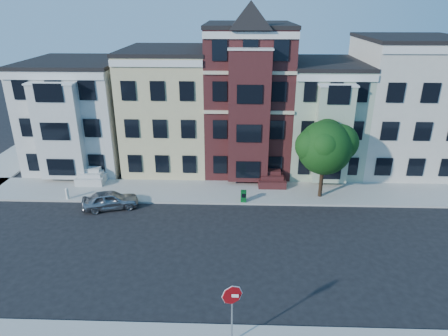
{
  "coord_description": "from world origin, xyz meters",
  "views": [
    {
      "loc": [
        -0.89,
        -20.16,
        13.82
      ],
      "look_at": [
        -1.68,
        2.99,
        4.2
      ],
      "focal_mm": 32.0,
      "sensor_mm": 36.0,
      "label": 1
    }
  ],
  "objects_px": {
    "street_tree": "(324,151)",
    "fire_hydrant": "(67,194)",
    "stop_sign": "(232,311)",
    "parked_car": "(110,200)",
    "newspaper_box": "(244,196)"
  },
  "relations": [
    {
      "from": "parked_car",
      "to": "stop_sign",
      "type": "height_order",
      "value": "stop_sign"
    },
    {
      "from": "street_tree",
      "to": "fire_hydrant",
      "type": "bearing_deg",
      "value": -176.68
    },
    {
      "from": "newspaper_box",
      "to": "stop_sign",
      "type": "bearing_deg",
      "value": -88.76
    },
    {
      "from": "fire_hydrant",
      "to": "stop_sign",
      "type": "bearing_deg",
      "value": -46.58
    },
    {
      "from": "newspaper_box",
      "to": "fire_hydrant",
      "type": "relative_size",
      "value": 1.24
    },
    {
      "from": "parked_car",
      "to": "fire_hydrant",
      "type": "xyz_separation_m",
      "value": [
        -3.61,
        1.1,
        -0.16
      ]
    },
    {
      "from": "street_tree",
      "to": "fire_hydrant",
      "type": "height_order",
      "value": "street_tree"
    },
    {
      "from": "parked_car",
      "to": "newspaper_box",
      "type": "height_order",
      "value": "parked_car"
    },
    {
      "from": "street_tree",
      "to": "fire_hydrant",
      "type": "distance_m",
      "value": 19.38
    },
    {
      "from": "street_tree",
      "to": "parked_car",
      "type": "relative_size",
      "value": 1.86
    },
    {
      "from": "parked_car",
      "to": "fire_hydrant",
      "type": "bearing_deg",
      "value": 57.3
    },
    {
      "from": "stop_sign",
      "to": "fire_hydrant",
      "type": "bearing_deg",
      "value": 135.07
    },
    {
      "from": "parked_car",
      "to": "stop_sign",
      "type": "bearing_deg",
      "value": -159.4
    },
    {
      "from": "street_tree",
      "to": "fire_hydrant",
      "type": "xyz_separation_m",
      "value": [
        -19.06,
        -1.11,
        -3.29
      ]
    },
    {
      "from": "fire_hydrant",
      "to": "stop_sign",
      "type": "height_order",
      "value": "stop_sign"
    }
  ]
}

